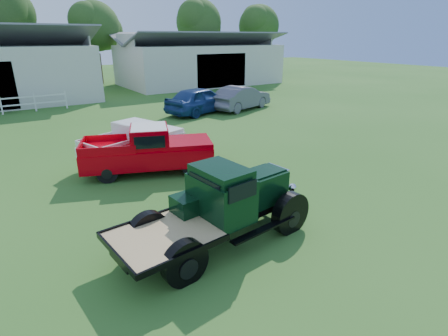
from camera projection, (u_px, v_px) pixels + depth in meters
ground at (241, 215)px, 10.09m from camera, size 120.00×120.00×0.00m
shed_right at (199, 59)px, 37.48m from camera, size 16.80×9.20×5.20m
tree_c at (97, 40)px, 36.87m from camera, size 5.40×5.40×9.00m
tree_d at (199, 35)px, 44.16m from camera, size 6.00×6.00×10.00m
tree_e at (258, 37)px, 46.80m from camera, size 5.70×5.70×9.50m
vintage_flatbed at (218, 206)px, 8.46m from camera, size 5.19×2.49×1.98m
red_pickup at (148, 149)px, 13.05m from camera, size 5.26×3.54×1.79m
white_pickup at (135, 143)px, 14.19m from camera, size 4.72×3.04×1.62m
misc_car_blue at (201, 100)px, 23.29m from camera, size 5.55×3.46×1.76m
misc_car_grey at (241, 98)px, 24.55m from camera, size 5.23×3.10×1.63m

